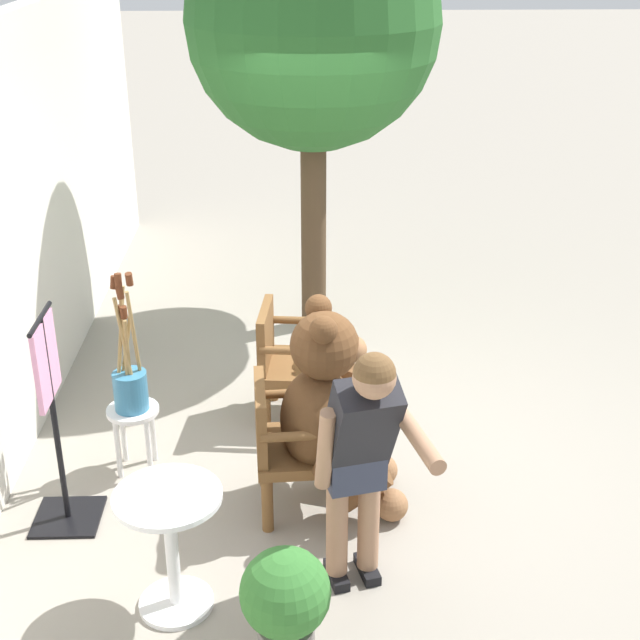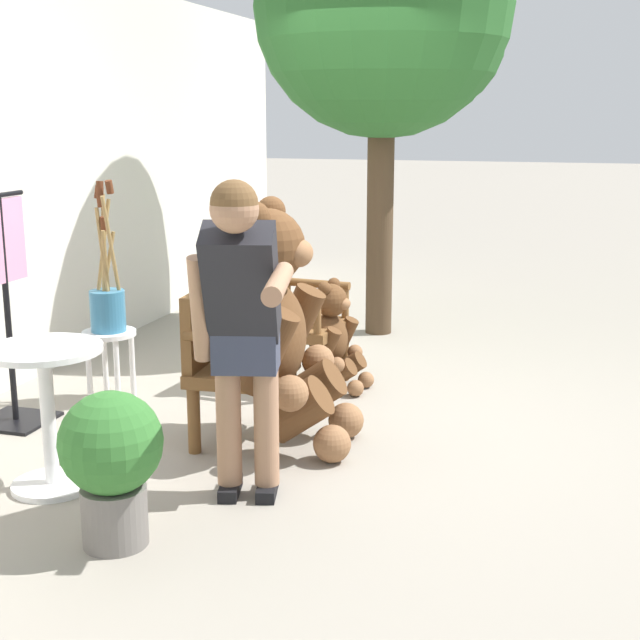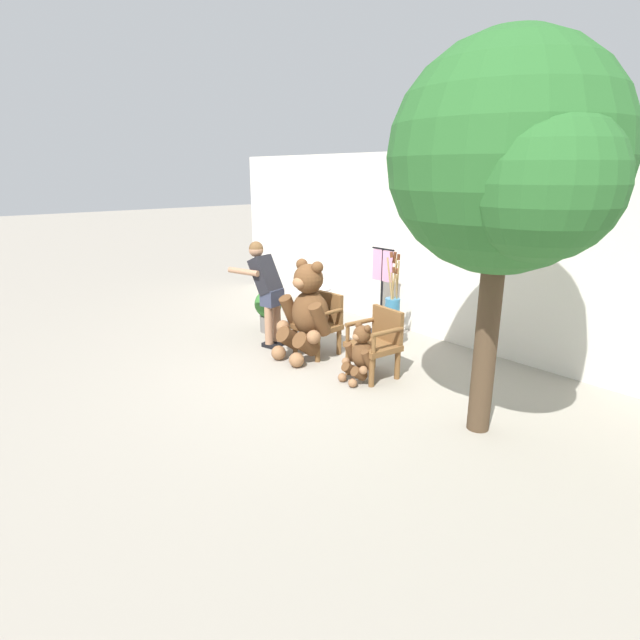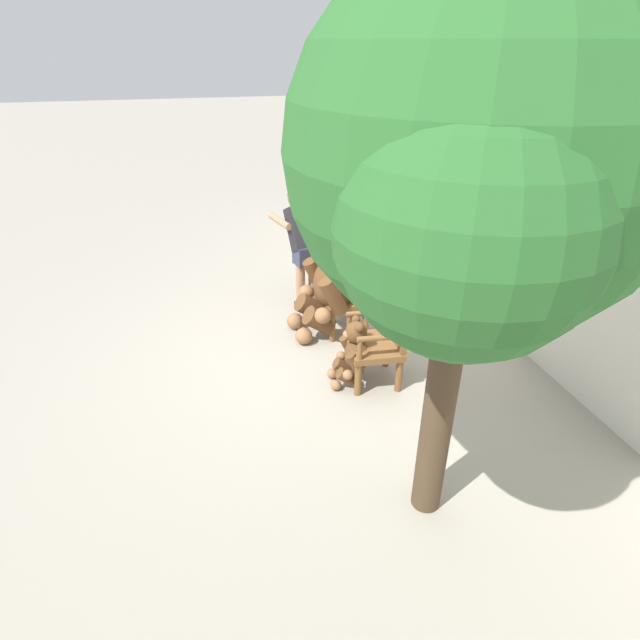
% 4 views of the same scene
% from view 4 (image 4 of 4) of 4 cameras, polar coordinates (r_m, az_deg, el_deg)
% --- Properties ---
extents(ground_plane, '(60.00, 60.00, 0.00)m').
position_cam_4_polar(ground_plane, '(5.63, -0.39, -4.30)').
color(ground_plane, gray).
extents(back_wall, '(10.00, 0.16, 2.80)m').
position_cam_4_polar(back_wall, '(6.02, 22.69, 10.50)').
color(back_wall, silver).
rests_on(back_wall, ground).
extents(wooden_chair_left, '(0.59, 0.55, 0.86)m').
position_cam_4_polar(wooden_chair_left, '(5.98, 3.19, 2.92)').
color(wooden_chair_left, brown).
rests_on(wooden_chair_left, ground).
extents(wooden_chair_right, '(0.61, 0.57, 0.86)m').
position_cam_4_polar(wooden_chair_right, '(5.08, 6.90, -2.42)').
color(wooden_chair_right, brown).
rests_on(wooden_chair_right, ground).
extents(teddy_bear_large, '(0.82, 0.79, 1.36)m').
position_cam_4_polar(teddy_bear_large, '(5.82, 0.87, 4.42)').
color(teddy_bear_large, brown).
rests_on(teddy_bear_large, ground).
extents(teddy_bear_small, '(0.45, 0.44, 0.74)m').
position_cam_4_polar(teddy_bear_small, '(5.06, 3.82, -3.75)').
color(teddy_bear_small, brown).
rests_on(teddy_bear_small, ground).
extents(person_visitor, '(0.74, 0.60, 1.54)m').
position_cam_4_polar(person_visitor, '(6.40, -2.03, 9.15)').
color(person_visitor, black).
rests_on(person_visitor, ground).
extents(white_stool, '(0.34, 0.34, 0.46)m').
position_cam_4_polar(white_stool, '(6.04, 13.67, 1.23)').
color(white_stool, white).
rests_on(white_stool, ground).
extents(brush_bucket, '(0.22, 0.22, 0.95)m').
position_cam_4_polar(brush_bucket, '(5.90, 14.04, 3.95)').
color(brush_bucket, teal).
rests_on(brush_bucket, white_stool).
extents(round_side_table, '(0.56, 0.56, 0.72)m').
position_cam_4_polar(round_side_table, '(6.92, 5.87, 6.47)').
color(round_side_table, white).
rests_on(round_side_table, ground).
extents(patio_tree, '(2.14, 2.03, 3.63)m').
position_cam_4_polar(patio_tree, '(2.75, 17.32, 16.43)').
color(patio_tree, '#473523').
rests_on(patio_tree, ground).
extents(potted_plant, '(0.44, 0.44, 0.68)m').
position_cam_4_polar(potted_plant, '(7.16, 0.13, 6.98)').
color(potted_plant, slate).
rests_on(potted_plant, ground).
extents(clothing_display_stand, '(0.44, 0.40, 1.36)m').
position_cam_4_polar(clothing_display_stand, '(6.47, 14.65, 6.60)').
color(clothing_display_stand, black).
rests_on(clothing_display_stand, ground).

